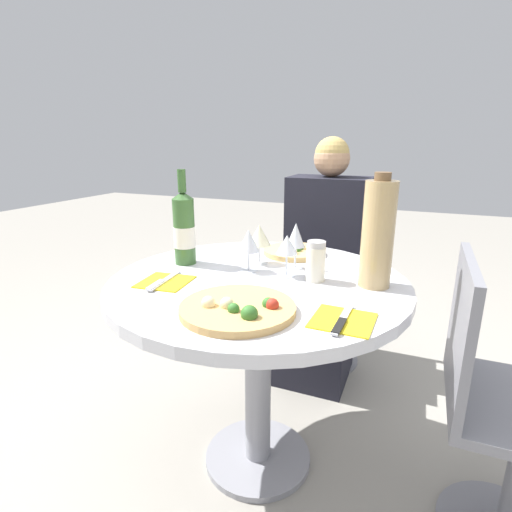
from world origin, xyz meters
TOP-DOWN VIEW (x-y plane):
  - ground_plane at (0.00, 0.00)m, footprint 12.00×12.00m
  - dining_table at (0.00, 0.00)m, footprint 0.97×0.97m
  - chair_behind_diner at (0.05, 0.86)m, footprint 0.43×0.43m
  - seated_diner at (0.05, 0.72)m, footprint 0.39×0.46m
  - chair_empty_side at (0.74, 0.01)m, footprint 0.43×0.43m
  - pizza_large at (0.05, -0.27)m, footprint 0.31×0.31m
  - pizza_small_far at (0.02, 0.31)m, footprint 0.24×0.24m
  - wine_bottle at (-0.31, 0.05)m, footprint 0.08×0.08m
  - tall_carafe at (0.36, 0.07)m, footprint 0.10×0.10m
  - sugar_shaker at (0.18, 0.05)m, footprint 0.06×0.06m
  - wine_glass_front_left at (-0.06, 0.06)m, footprint 0.07×0.07m
  - wine_glass_back_right at (0.08, 0.15)m, footprint 0.06×0.06m
  - wine_glass_back_left at (-0.06, 0.15)m, footprint 0.08×0.08m
  - wine_glass_front_right at (0.08, 0.06)m, footprint 0.07×0.07m
  - place_setting_left at (-0.26, -0.15)m, footprint 0.17×0.19m
  - place_setting_right at (0.32, -0.22)m, footprint 0.15×0.19m

SIDE VIEW (x-z plane):
  - ground_plane at x=0.00m, z-range 0.00..0.00m
  - chair_behind_diner at x=0.05m, z-range 0.00..0.85m
  - chair_empty_side at x=0.74m, z-range 0.00..0.85m
  - seated_diner at x=0.05m, z-range -0.07..1.10m
  - dining_table at x=0.00m, z-range 0.24..0.96m
  - place_setting_left at x=-0.26m, z-range 0.72..0.73m
  - place_setting_right at x=0.32m, z-range 0.72..0.73m
  - pizza_large at x=0.05m, z-range 0.71..0.76m
  - pizza_small_far at x=0.02m, z-range 0.71..0.76m
  - sugar_shaker at x=0.18m, z-range 0.72..0.85m
  - wine_glass_front_right at x=0.08m, z-range 0.76..0.89m
  - wine_glass_back_left at x=-0.06m, z-range 0.75..0.90m
  - wine_glass_front_left at x=-0.06m, z-range 0.75..0.90m
  - wine_glass_back_right at x=0.08m, z-range 0.76..0.92m
  - wine_bottle at x=-0.31m, z-range 0.68..1.02m
  - tall_carafe at x=0.36m, z-range 0.71..1.06m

